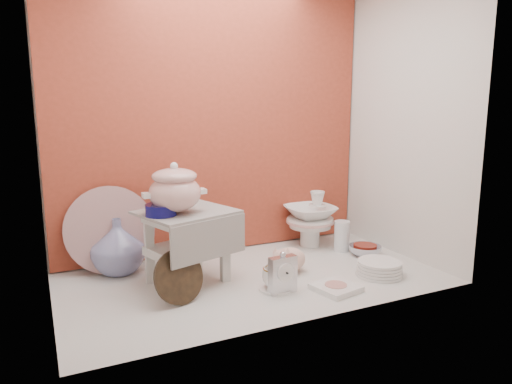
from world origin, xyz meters
TOP-DOWN VIEW (x-y plane):
  - ground at (0.00, 0.00)m, footprint 1.80×1.80m
  - niche_shell at (0.00, 0.18)m, footprint 1.86×1.03m
  - step_stool at (-0.30, 0.09)m, footprint 0.49×0.45m
  - soup_tureen at (-0.36, 0.06)m, footprint 0.32×0.32m
  - cobalt_bowl at (-0.43, 0.05)m, footprint 0.15×0.15m
  - floral_platter at (-0.61, 0.39)m, footprint 0.45×0.18m
  - blue_white_vase at (-0.58, 0.36)m, footprint 0.34×0.34m
  - lacquer_tray at (-0.41, -0.12)m, footprint 0.25×0.16m
  - mantel_clock at (0.04, -0.22)m, footprint 0.13×0.06m
  - plush_pig at (0.19, -0.00)m, footprint 0.26×0.21m
  - teacup_saucer at (0.03, -0.17)m, footprint 0.18×0.18m
  - gold_rim_teacup at (0.03, -0.17)m, footprint 0.16×0.16m
  - lattice_dish at (0.27, -0.30)m, footprint 0.21×0.21m
  - dinner_plate_stack at (0.57, -0.23)m, footprint 0.28×0.28m
  - crystal_bowl at (0.71, 0.05)m, footprint 0.22×0.22m
  - clear_glass_vase at (0.64, 0.17)m, footprint 0.10×0.10m
  - porcelain_tower at (0.53, 0.34)m, footprint 0.30×0.30m

SIDE VIEW (x-z plane):
  - ground at x=0.00m, z-range 0.00..0.00m
  - teacup_saucer at x=0.03m, z-range 0.00..0.01m
  - lattice_dish at x=0.27m, z-range 0.00..0.03m
  - crystal_bowl at x=0.71m, z-range 0.00..0.06m
  - dinner_plate_stack at x=0.57m, z-range 0.00..0.07m
  - gold_rim_teacup at x=0.03m, z-range 0.01..0.11m
  - plush_pig at x=0.19m, z-range 0.00..0.14m
  - clear_glass_vase at x=0.64m, z-range 0.00..0.18m
  - mantel_clock at x=0.04m, z-range 0.00..0.19m
  - lacquer_tray at x=-0.41m, z-range 0.00..0.23m
  - blue_white_vase at x=-0.58m, z-range 0.00..0.28m
  - porcelain_tower at x=0.53m, z-range 0.00..0.33m
  - step_stool at x=-0.30m, z-range 0.00..0.35m
  - floral_platter at x=-0.61m, z-range 0.00..0.43m
  - cobalt_bowl at x=-0.43m, z-range 0.35..0.40m
  - soup_tureen at x=-0.36m, z-range 0.35..0.58m
  - niche_shell at x=0.00m, z-range 0.17..1.70m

